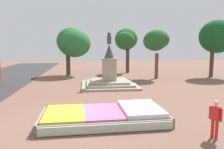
{
  "coord_description": "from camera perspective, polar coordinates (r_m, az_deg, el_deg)",
  "views": [
    {
      "loc": [
        0.82,
        -10.99,
        3.86
      ],
      "look_at": [
        2.6,
        4.47,
        1.74
      ],
      "focal_mm": 35.0,
      "sensor_mm": 36.0,
      "label": 1
    }
  ],
  "objects": [
    {
      "name": "flower_planter",
      "position": [
        11.3,
        -1.52,
        -10.69
      ],
      "size": [
        6.35,
        3.5,
        0.68
      ],
      "color": "#38281C",
      "rests_on": "ground_plane"
    },
    {
      "name": "statue_monument",
      "position": [
        20.56,
        -0.73,
        -0.77
      ],
      "size": [
        5.13,
        5.13,
        5.01
      ],
      "color": "#9D937F",
      "rests_on": "ground_plane"
    },
    {
      "name": "pedestrian_near_planter",
      "position": [
        10.03,
        25.38,
        -9.98
      ],
      "size": [
        0.37,
        0.51,
        1.62
      ],
      "color": "red",
      "rests_on": "ground_plane"
    },
    {
      "name": "park_tree_street_side",
      "position": [
        25.72,
        11.39,
        8.7
      ],
      "size": [
        2.85,
        3.21,
        5.57
      ],
      "color": "brown",
      "rests_on": "ground_plane"
    },
    {
      "name": "park_tree_far_left",
      "position": [
        29.05,
        25.98,
        8.94
      ],
      "size": [
        4.39,
        3.86,
        6.77
      ],
      "color": "#4C3823",
      "rests_on": "ground_plane"
    },
    {
      "name": "ground_plane",
      "position": [
        11.68,
        -10.43,
        -11.67
      ],
      "size": [
        83.94,
        83.94,
        0.0
      ],
      "primitive_type": "plane",
      "color": "brown"
    },
    {
      "name": "park_tree_behind_statue",
      "position": [
        30.56,
        3.62,
        8.98
      ],
      "size": [
        3.23,
        3.62,
        6.12
      ],
      "color": "#4C3823",
      "rests_on": "ground_plane"
    },
    {
      "name": "park_tree_far_right",
      "position": [
        28.26,
        -10.14,
        8.2
      ],
      "size": [
        4.29,
        4.4,
        6.02
      ],
      "color": "#4C3823",
      "rests_on": "ground_plane"
    }
  ]
}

